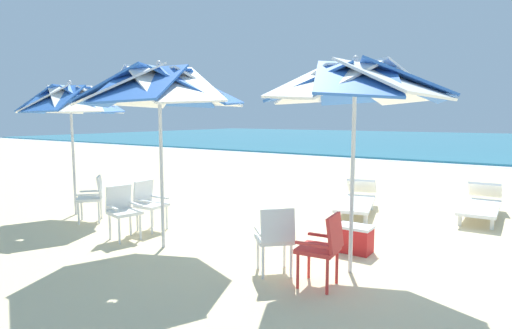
% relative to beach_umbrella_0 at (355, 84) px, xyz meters
% --- Properties ---
extents(ground_plane, '(80.00, 80.00, 0.00)m').
position_rel_beach_umbrella_0_xyz_m(ground_plane, '(0.11, 2.39, -2.36)').
color(ground_plane, beige).
extents(sea, '(80.00, 36.00, 0.10)m').
position_rel_beach_umbrella_0_xyz_m(sea, '(0.11, 32.20, -2.31)').
color(sea, teal).
rests_on(sea, ground).
extents(surf_foam, '(80.00, 0.70, 0.01)m').
position_rel_beach_umbrella_0_xyz_m(surf_foam, '(0.11, 13.90, -2.35)').
color(surf_foam, white).
rests_on(surf_foam, ground).
extents(beach_umbrella_0, '(2.33, 2.33, 2.70)m').
position_rel_beach_umbrella_0_xyz_m(beach_umbrella_0, '(0.00, 0.00, 0.00)').
color(beach_umbrella_0, silver).
rests_on(beach_umbrella_0, ground).
extents(plastic_chair_0, '(0.63, 0.63, 0.87)m').
position_rel_beach_umbrella_0_xyz_m(plastic_chair_0, '(-0.75, -0.61, -1.86)').
color(plastic_chair_0, white).
rests_on(plastic_chair_0, ground).
extents(plastic_chair_1, '(0.51, 0.48, 0.87)m').
position_rel_beach_umbrella_0_xyz_m(plastic_chair_1, '(-0.09, -0.62, -1.86)').
color(plastic_chair_1, red).
rests_on(plastic_chair_1, ground).
extents(beach_umbrella_1, '(2.51, 2.51, 2.78)m').
position_rel_beach_umbrella_0_xyz_m(beach_umbrella_1, '(-2.73, -0.61, 0.03)').
color(beach_umbrella_1, silver).
rests_on(beach_umbrella_1, ground).
extents(plastic_chair_2, '(0.56, 0.53, 0.87)m').
position_rel_beach_umbrella_0_xyz_m(plastic_chair_2, '(-3.60, -0.66, -1.86)').
color(plastic_chair_2, white).
rests_on(plastic_chair_2, ground).
extents(plastic_chair_3, '(0.48, 0.45, 0.87)m').
position_rel_beach_umbrella_0_xyz_m(plastic_chair_3, '(-3.67, -0.05, -1.86)').
color(plastic_chair_3, white).
rests_on(plastic_chair_3, ground).
extents(beach_umbrella_2, '(2.06, 2.06, 2.68)m').
position_rel_beach_umbrella_0_xyz_m(beach_umbrella_2, '(-5.79, -0.09, -0.08)').
color(beach_umbrella_2, silver).
rests_on(beach_umbrella_2, ground).
extents(plastic_chair_4, '(0.63, 0.63, 0.87)m').
position_rel_beach_umbrella_0_xyz_m(plastic_chair_4, '(-4.97, -0.24, -1.86)').
color(plastic_chair_4, white).
rests_on(plastic_chair_4, ground).
extents(sun_lounger_0, '(0.67, 2.15, 0.62)m').
position_rel_beach_umbrella_0_xyz_m(sun_lounger_0, '(1.05, 4.13, -2.08)').
color(sun_lounger_0, white).
rests_on(sun_lounger_0, ground).
extents(sun_lounger_1, '(1.12, 2.23, 0.62)m').
position_rel_beach_umbrella_0_xyz_m(sun_lounger_1, '(-1.09, 3.16, -2.08)').
color(sun_lounger_1, white).
rests_on(sun_lounger_1, ground).
extents(cooler_box, '(0.50, 0.34, 0.40)m').
position_rel_beach_umbrella_0_xyz_m(cooler_box, '(-0.24, 0.79, -2.16)').
color(cooler_box, red).
rests_on(cooler_box, ground).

